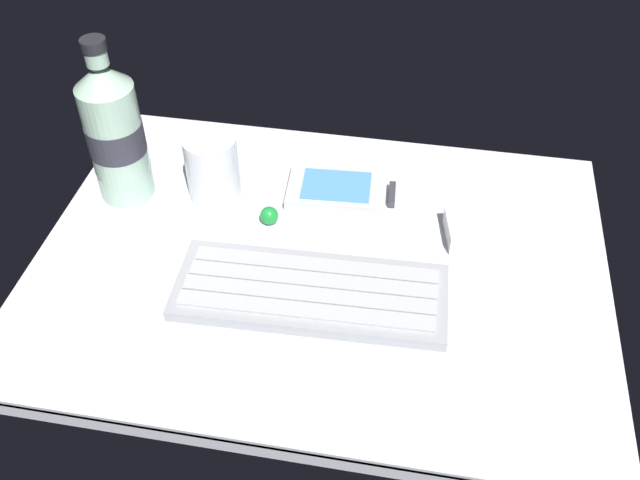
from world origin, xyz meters
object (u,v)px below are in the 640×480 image
(charger_block, at_px, (477,231))
(water_bottle, at_px, (114,132))
(handheld_device, at_px, (341,191))
(trackball_mouse, at_px, (269,216))
(juice_cup, at_px, (213,170))
(keyboard, at_px, (307,291))

(charger_block, bearing_deg, water_bottle, 178.63)
(handheld_device, relative_size, trackball_mouse, 5.97)
(juice_cup, bearing_deg, trackball_mouse, -26.47)
(juice_cup, distance_m, water_bottle, 0.12)
(keyboard, distance_m, charger_block, 0.22)
(keyboard, distance_m, juice_cup, 0.21)
(charger_block, bearing_deg, keyboard, -144.99)
(handheld_device, bearing_deg, charger_block, -16.63)
(keyboard, relative_size, water_bottle, 1.41)
(keyboard, bearing_deg, handheld_device, 86.59)
(keyboard, height_order, handheld_device, keyboard)
(water_bottle, xyz_separation_m, trackball_mouse, (0.19, -0.03, -0.08))
(handheld_device, height_order, trackball_mouse, trackball_mouse)
(juice_cup, relative_size, trackball_mouse, 3.86)
(charger_block, bearing_deg, trackball_mouse, -176.33)
(keyboard, height_order, water_bottle, water_bottle)
(keyboard, xyz_separation_m, trackball_mouse, (-0.07, 0.11, 0.00))
(handheld_device, relative_size, charger_block, 1.88)
(handheld_device, height_order, charger_block, charger_block)
(handheld_device, relative_size, juice_cup, 1.55)
(juice_cup, xyz_separation_m, trackball_mouse, (0.08, -0.04, -0.03))
(handheld_device, relative_size, water_bottle, 0.63)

